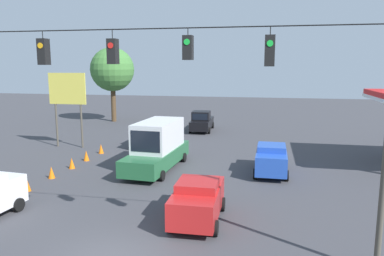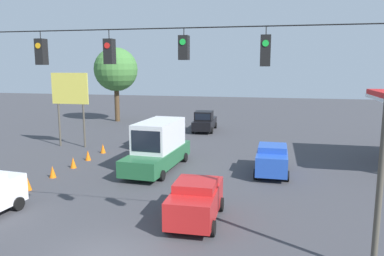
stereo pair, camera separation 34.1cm
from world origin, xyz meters
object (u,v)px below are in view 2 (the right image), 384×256
sedan_red_crossing_near (196,200)px  pickup_truck_black_withflow_deep (205,122)px  traffic_cone_farthest (103,148)px  traffic_cone_second (28,184)px  traffic_cone_third (53,172)px  sedan_blue_oncoming_far (272,159)px  sedan_silver_withflow_far (152,134)px  roadside_billboard (70,94)px  tree_horizon_left (116,70)px  traffic_cone_fifth (88,155)px  overhead_signal_span (113,99)px  box_truck_green_withflow_mid (158,146)px  traffic_cone_fourth (73,163)px

sedan_red_crossing_near → pickup_truck_black_withflow_deep: bearing=-80.3°
traffic_cone_farthest → traffic_cone_second: bearing=89.5°
traffic_cone_second → traffic_cone_third: (0.03, -2.40, 0.00)m
sedan_blue_oncoming_far → traffic_cone_farthest: sedan_blue_oncoming_far is taller
sedan_silver_withflow_far → roadside_billboard: (6.53, 1.62, 3.37)m
tree_horizon_left → sedan_blue_oncoming_far: bearing=134.7°
sedan_blue_oncoming_far → traffic_cone_fifth: bearing=-2.5°
pickup_truck_black_withflow_deep → traffic_cone_farthest: 13.05m
traffic_cone_farthest → tree_horizon_left: tree_horizon_left is taller
overhead_signal_span → traffic_cone_fifth: bearing=-57.6°
roadside_billboard → tree_horizon_left: size_ratio=0.69×
traffic_cone_third → traffic_cone_fifth: same height
traffic_cone_farthest → tree_horizon_left: (5.85, -16.13, 5.90)m
box_truck_green_withflow_mid → traffic_cone_third: (5.70, 3.39, -1.19)m
traffic_cone_second → traffic_cone_third: same height
traffic_cone_fourth → traffic_cone_fifth: size_ratio=1.00×
traffic_cone_second → traffic_cone_fifth: same height
traffic_cone_fourth → tree_horizon_left: tree_horizon_left is taller
overhead_signal_span → sedan_blue_oncoming_far: (-5.59, -11.12, -4.62)m
overhead_signal_span → sedan_red_crossing_near: 6.00m
overhead_signal_span → traffic_cone_second: 10.36m
box_truck_green_withflow_mid → roadside_billboard: 10.82m
pickup_truck_black_withflow_deep → traffic_cone_second: bearing=73.9°
box_truck_green_withflow_mid → traffic_cone_fifth: bearing=-9.6°
pickup_truck_black_withflow_deep → roadside_billboard: bearing=46.4°
overhead_signal_span → box_truck_green_withflow_mid: 11.62m
roadside_billboard → overhead_signal_span: bearing=124.9°
sedan_silver_withflow_far → traffic_cone_fourth: bearing=69.1°
traffic_cone_fourth → tree_horizon_left: (5.84, -20.56, 5.90)m
overhead_signal_span → tree_horizon_left: tree_horizon_left is taller
roadside_billboard → sedan_blue_oncoming_far: bearing=164.5°
sedan_silver_withflow_far → traffic_cone_third: size_ratio=5.70×
box_truck_green_withflow_mid → traffic_cone_farthest: (5.60, -3.29, -1.19)m
sedan_blue_oncoming_far → traffic_cone_farthest: bearing=-12.7°
pickup_truck_black_withflow_deep → roadside_billboard: 14.17m
sedan_blue_oncoming_far → traffic_cone_third: size_ratio=6.06×
pickup_truck_black_withflow_deep → roadside_billboard: size_ratio=0.86×
overhead_signal_span → pickup_truck_black_withflow_deep: 26.12m
pickup_truck_black_withflow_deep → traffic_cone_fifth: 15.19m
traffic_cone_fourth → box_truck_green_withflow_mid: bearing=-168.5°
sedan_red_crossing_near → pickup_truck_black_withflow_deep: size_ratio=0.78×
traffic_cone_farthest → roadside_billboard: size_ratio=0.12×
pickup_truck_black_withflow_deep → sedan_silver_withflow_far: bearing=70.5°
overhead_signal_span → roadside_billboard: 19.19m
tree_horizon_left → traffic_cone_fourth: bearing=105.9°
traffic_cone_third → traffic_cone_fourth: size_ratio=1.00×
traffic_cone_farthest → sedan_blue_oncoming_far: bearing=167.3°
overhead_signal_span → traffic_cone_fifth: (7.42, -11.70, -5.22)m
sedan_red_crossing_near → traffic_cone_farthest: size_ratio=5.69×
box_truck_green_withflow_mid → roadside_billboard: (9.19, -4.96, 2.86)m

